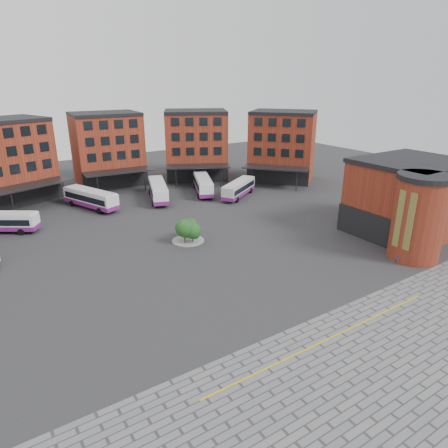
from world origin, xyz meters
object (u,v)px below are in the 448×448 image
bus_b (1,222)px  bus_e (203,184)px  bus_c (91,198)px  bus_f (239,188)px  bus_d (158,190)px  tree_island (189,230)px  blue_car (411,256)px

bus_b → bus_e: bus_e is taller
bus_c → bus_f: 26.47m
bus_d → bus_c: bearing=-168.7°
tree_island → bus_c: (-6.90, 22.48, -0.09)m
bus_d → bus_e: bus_d is taller
bus_d → bus_e: size_ratio=1.02×
bus_e → bus_f: bus_e is taller
bus_e → tree_island: bearing=-101.4°
bus_d → tree_island: bearing=-84.2°
bus_e → bus_b: bearing=-153.4°
tree_island → bus_f: size_ratio=0.43×
tree_island → bus_f: (18.32, 14.44, -0.23)m
bus_c → bus_d: bus_d is taller
bus_c → blue_car: bus_c is taller
bus_d → bus_e: bearing=15.5°
blue_car → tree_island: bearing=77.6°
tree_island → blue_car: bearing=-44.8°
bus_b → bus_d: 25.99m
tree_island → bus_b: (-20.99, 18.26, -0.25)m
bus_c → bus_f: bearing=-39.7°
bus_d → bus_f: (13.45, -6.46, -0.16)m
bus_c → bus_d: (11.77, -1.58, 0.02)m
bus_f → blue_car: (1.73, -34.34, -0.95)m
bus_d → bus_f: size_ratio=1.16×
bus_b → bus_c: 14.71m
bus_c → blue_car: size_ratio=2.89×
bus_c → bus_b: bearing=174.7°
bus_b → bus_f: bearing=-61.6°
tree_island → bus_e: size_ratio=0.38×
tree_island → bus_c: 23.51m
blue_car → bus_c: bearing=64.9°
bus_c → bus_f: size_ratio=1.14×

